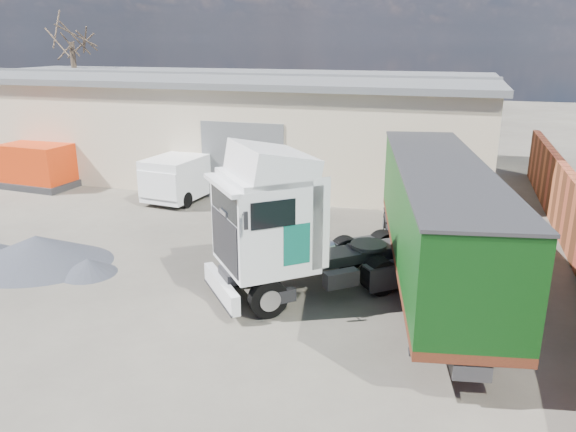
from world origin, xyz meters
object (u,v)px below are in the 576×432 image
(tractor_unit, at_px, (293,232))
(panel_van, at_px, (187,175))
(box_trailer, at_px, (437,215))
(orange_skip, at_px, (38,169))
(bare_tree, at_px, (70,27))

(tractor_unit, distance_m, panel_van, 11.70)
(tractor_unit, height_order, box_trailer, tractor_unit)
(box_trailer, xyz_separation_m, orange_skip, (-19.66, 6.86, -1.39))
(panel_van, relative_size, orange_skip, 1.44)
(bare_tree, xyz_separation_m, box_trailer, (24.98, -17.71, -5.57))
(bare_tree, relative_size, box_trailer, 0.81)
(bare_tree, distance_m, box_trailer, 31.12)
(tractor_unit, bearing_deg, panel_van, -178.37)
(bare_tree, height_order, panel_van, bare_tree)
(box_trailer, xyz_separation_m, panel_van, (-11.65, 7.30, -1.28))
(orange_skip, bearing_deg, box_trailer, -14.63)
(bare_tree, xyz_separation_m, tractor_unit, (21.06, -19.15, -6.01))
(panel_van, bearing_deg, orange_skip, -169.84)
(tractor_unit, height_order, panel_van, tractor_unit)
(tractor_unit, bearing_deg, box_trailer, 70.26)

